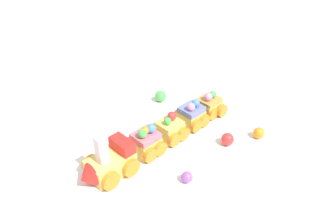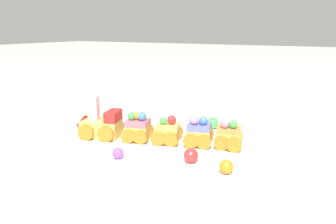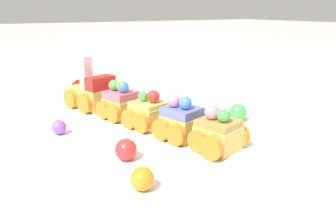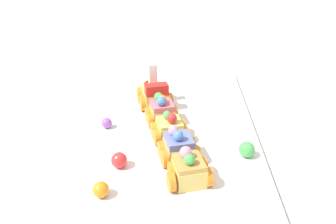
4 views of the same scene
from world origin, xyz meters
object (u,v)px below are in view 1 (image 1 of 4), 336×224
at_px(cake_car_lemon, 170,129).
at_px(cake_car_strawberry, 146,142).
at_px(cake_car_blueberry, 191,115).
at_px(gumball_purple, 189,176).
at_px(cake_train_locomotive, 108,164).
at_px(cake_car_caramel, 209,105).
at_px(gumball_orange, 259,133).
at_px(gumball_red, 227,139).
at_px(gumball_green, 161,96).

bearing_deg(cake_car_lemon, cake_car_strawberry, 0.33).
distance_m(cake_car_lemon, cake_car_blueberry, 0.08).
height_order(cake_car_lemon, cake_car_blueberry, cake_car_blueberry).
xyz_separation_m(cake_car_strawberry, gumball_purple, (-0.04, 0.12, -0.02)).
height_order(cake_train_locomotive, gumball_purple, cake_train_locomotive).
bearing_deg(cake_car_caramel, gumball_orange, 91.40).
bearing_deg(cake_car_strawberry, cake_car_blueberry, -179.97).
height_order(cake_car_strawberry, cake_car_lemon, cake_car_strawberry).
bearing_deg(gumball_red, cake_car_strawberry, -21.23).
relative_size(cake_car_strawberry, gumball_red, 2.88).
bearing_deg(gumball_orange, cake_car_caramel, -72.70).
bearing_deg(gumball_orange, cake_car_blueberry, -48.48).
xyz_separation_m(cake_car_blueberry, gumball_orange, (-0.11, 0.13, -0.01)).
bearing_deg(cake_car_caramel, gumball_green, -69.97).
height_order(cake_train_locomotive, cake_car_lemon, cake_train_locomotive).
xyz_separation_m(cake_car_strawberry, gumball_green, (-0.13, -0.17, -0.01)).
bearing_deg(gumball_red, gumball_green, -79.11).
distance_m(cake_train_locomotive, gumball_purple, 0.17).
bearing_deg(gumball_green, gumball_orange, 116.29).
xyz_separation_m(gumball_purple, gumball_orange, (-0.22, -0.04, 0.00)).
xyz_separation_m(gumball_purple, gumball_red, (-0.14, -0.06, 0.00)).
height_order(cake_car_strawberry, cake_car_caramel, cake_car_strawberry).
height_order(cake_train_locomotive, cake_car_blueberry, cake_train_locomotive).
relative_size(cake_car_blueberry, gumball_purple, 3.61).
bearing_deg(gumball_green, cake_car_caramel, 125.93).
height_order(cake_train_locomotive, cake_car_caramel, cake_train_locomotive).
relative_size(cake_car_caramel, gumball_purple, 3.61).
bearing_deg(gumball_red, gumball_orange, 169.09).
distance_m(cake_train_locomotive, cake_car_caramel, 0.32).
xyz_separation_m(cake_car_caramel, gumball_purple, (0.17, 0.18, -0.01)).
bearing_deg(gumball_purple, gumball_red, -158.39).
bearing_deg(cake_car_strawberry, gumball_red, 142.88).
distance_m(cake_train_locomotive, cake_car_lemon, 0.18).
xyz_separation_m(cake_car_strawberry, cake_car_caramel, (-0.21, -0.06, -0.00)).
bearing_deg(gumball_purple, cake_train_locomotive, -34.86).
relative_size(cake_car_blueberry, gumball_red, 2.88).
bearing_deg(cake_car_blueberry, cake_train_locomotive, -0.07).
bearing_deg(gumball_orange, gumball_green, -63.71).
bearing_deg(cake_car_blueberry, gumball_orange, 115.62).
bearing_deg(cake_car_lemon, cake_train_locomotive, 0.01).
relative_size(gumball_purple, gumball_orange, 0.88).
relative_size(gumball_green, gumball_orange, 1.15).
relative_size(cake_car_caramel, gumball_red, 2.88).
bearing_deg(cake_train_locomotive, cake_car_blueberry, 179.93).
distance_m(cake_car_strawberry, gumball_red, 0.19).
height_order(cake_car_lemon, cake_car_caramel, same).
bearing_deg(gumball_purple, cake_car_caramel, -133.61).
distance_m(cake_car_strawberry, cake_car_lemon, 0.08).
distance_m(cake_car_lemon, gumball_orange, 0.21).
distance_m(cake_car_strawberry, gumball_purple, 0.13).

